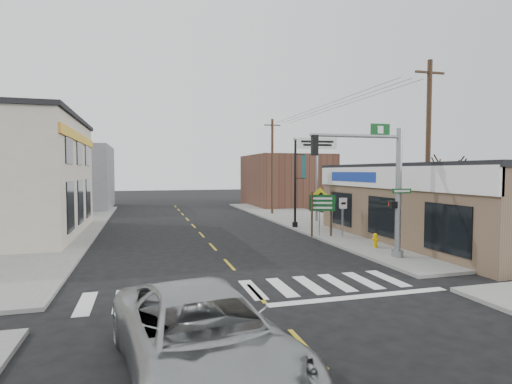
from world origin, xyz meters
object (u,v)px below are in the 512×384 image
object	(u,v)px
dance_center_sign	(317,155)
bare_tree	(449,163)
guide_sign	(322,207)
fire_hydrant	(375,240)
traffic_signal_pole	(385,178)
lamp_post	(296,175)
utility_pole_far	(272,165)
utility_pole_near	(428,153)
suv	(202,337)

from	to	relation	value
dance_center_sign	bare_tree	world-z (taller)	dance_center_sign
guide_sign	bare_tree	bearing A→B (deg)	-33.95
fire_hydrant	bare_tree	world-z (taller)	bare_tree
guide_sign	traffic_signal_pole	bearing A→B (deg)	-69.42
lamp_post	utility_pole_far	xyz separation A→B (m)	(1.14, 8.50, 0.74)
lamp_post	bare_tree	bearing A→B (deg)	-82.45
utility_pole_near	traffic_signal_pole	bearing A→B (deg)	-159.57
utility_pole_near	lamp_post	bearing A→B (deg)	110.96
utility_pole_near	dance_center_sign	bearing A→B (deg)	93.75
fire_hydrant	dance_center_sign	distance (m)	11.27
lamp_post	suv	bearing A→B (deg)	-132.18
dance_center_sign	fire_hydrant	bearing A→B (deg)	-92.89
lamp_post	utility_pole_near	size ratio (longest dim) A/B	0.68
traffic_signal_pole	utility_pole_near	distance (m)	3.35
utility_pole_near	utility_pole_far	distance (m)	17.36
traffic_signal_pole	utility_pole_near	xyz separation A→B (m)	(2.98, 1.04, 1.14)
fire_hydrant	suv	bearing A→B (deg)	-135.11
lamp_post	dance_center_sign	world-z (taller)	dance_center_sign
traffic_signal_pole	guide_sign	size ratio (longest dim) A/B	2.24
dance_center_sign	utility_pole_near	world-z (taller)	utility_pole_near
suv	dance_center_sign	size ratio (longest dim) A/B	0.91
dance_center_sign	suv	bearing A→B (deg)	-113.85
traffic_signal_pole	utility_pole_near	world-z (taller)	utility_pole_near
utility_pole_near	guide_sign	bearing A→B (deg)	124.81
fire_hydrant	dance_center_sign	size ratio (longest dim) A/B	0.11
lamp_post	fire_hydrant	bearing A→B (deg)	-97.57
dance_center_sign	bare_tree	size ratio (longest dim) A/B	1.24
guide_sign	dance_center_sign	distance (m)	7.75
fire_hydrant	lamp_post	bearing A→B (deg)	98.04
lamp_post	utility_pole_near	world-z (taller)	utility_pole_near
suv	guide_sign	bearing A→B (deg)	48.77
fire_hydrant	dance_center_sign	bearing A→B (deg)	81.35
fire_hydrant	dance_center_sign	world-z (taller)	dance_center_sign
traffic_signal_pole	guide_sign	xyz separation A→B (m)	(-0.18, 5.78, -1.73)
traffic_signal_pole	utility_pole_near	size ratio (longest dim) A/B	0.64
suv	fire_hydrant	size ratio (longest dim) A/B	8.41
suv	utility_pole_near	bearing A→B (deg)	27.96
guide_sign	lamp_post	world-z (taller)	lamp_post
lamp_post	dance_center_sign	size ratio (longest dim) A/B	0.93
guide_sign	lamp_post	xyz separation A→B (m)	(0.01, 4.00, 1.81)
guide_sign	bare_tree	xyz separation A→B (m)	(3.95, -5.20, 2.42)
lamp_post	guide_sign	bearing A→B (deg)	-105.83
guide_sign	lamp_post	bearing A→B (deg)	108.61
suv	lamp_post	distance (m)	19.70
traffic_signal_pole	lamp_post	distance (m)	9.78
suv	utility_pole_near	xyz separation A→B (m)	(11.86, 8.70, 3.85)
suv	guide_sign	xyz separation A→B (m)	(8.71, 13.45, 0.97)
bare_tree	utility_pole_near	xyz separation A→B (m)	(-0.79, 0.45, 0.45)
traffic_signal_pole	lamp_post	xyz separation A→B (m)	(-0.16, 9.78, 0.08)
fire_hydrant	guide_sign	bearing A→B (deg)	106.63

